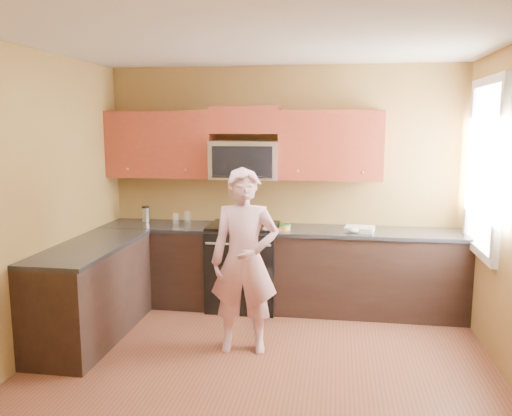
% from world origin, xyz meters
% --- Properties ---
extents(floor, '(4.00, 4.00, 0.00)m').
position_xyz_m(floor, '(0.00, 0.00, 0.00)').
color(floor, brown).
rests_on(floor, ground).
extents(ceiling, '(4.00, 4.00, 0.00)m').
position_xyz_m(ceiling, '(0.00, 0.00, 2.70)').
color(ceiling, white).
rests_on(ceiling, ground).
extents(wall_back, '(4.00, 0.00, 4.00)m').
position_xyz_m(wall_back, '(0.00, 2.00, 1.35)').
color(wall_back, brown).
rests_on(wall_back, ground).
extents(wall_front, '(4.00, 0.00, 4.00)m').
position_xyz_m(wall_front, '(0.00, -2.00, 1.35)').
color(wall_front, brown).
rests_on(wall_front, ground).
extents(wall_left, '(0.00, 4.00, 4.00)m').
position_xyz_m(wall_left, '(-2.00, 0.00, 1.35)').
color(wall_left, brown).
rests_on(wall_left, ground).
extents(cabinet_back_run, '(4.00, 0.60, 0.88)m').
position_xyz_m(cabinet_back_run, '(0.00, 1.70, 0.44)').
color(cabinet_back_run, black).
rests_on(cabinet_back_run, floor).
extents(cabinet_left_run, '(0.60, 1.60, 0.88)m').
position_xyz_m(cabinet_left_run, '(-1.70, 0.60, 0.44)').
color(cabinet_left_run, black).
rests_on(cabinet_left_run, floor).
extents(countertop_back, '(4.00, 0.62, 0.04)m').
position_xyz_m(countertop_back, '(0.00, 1.69, 0.90)').
color(countertop_back, black).
rests_on(countertop_back, cabinet_back_run).
extents(countertop_left, '(0.62, 1.60, 0.04)m').
position_xyz_m(countertop_left, '(-1.69, 0.60, 0.90)').
color(countertop_left, black).
rests_on(countertop_left, cabinet_left_run).
extents(stove, '(0.76, 0.65, 0.95)m').
position_xyz_m(stove, '(-0.40, 1.68, 0.47)').
color(stove, black).
rests_on(stove, floor).
extents(microwave, '(0.76, 0.40, 0.42)m').
position_xyz_m(microwave, '(-0.40, 1.80, 1.45)').
color(microwave, silver).
rests_on(microwave, wall_back).
extents(upper_cab_left, '(1.22, 0.33, 0.75)m').
position_xyz_m(upper_cab_left, '(-1.39, 1.83, 1.45)').
color(upper_cab_left, maroon).
rests_on(upper_cab_left, wall_back).
extents(upper_cab_right, '(1.12, 0.33, 0.75)m').
position_xyz_m(upper_cab_right, '(0.54, 1.83, 1.45)').
color(upper_cab_right, maroon).
rests_on(upper_cab_right, wall_back).
extents(upper_cab_over_mw, '(0.76, 0.33, 0.30)m').
position_xyz_m(upper_cab_over_mw, '(-0.40, 1.83, 2.10)').
color(upper_cab_over_mw, maroon).
rests_on(upper_cab_over_mw, wall_back).
extents(window, '(0.06, 1.06, 1.66)m').
position_xyz_m(window, '(1.98, 1.20, 1.65)').
color(window, white).
rests_on(window, wall_right).
extents(woman, '(0.64, 0.45, 1.67)m').
position_xyz_m(woman, '(-0.19, 0.55, 0.84)').
color(woman, pink).
rests_on(woman, floor).
extents(frying_pan, '(0.37, 0.51, 0.06)m').
position_xyz_m(frying_pan, '(-0.49, 1.46, 0.95)').
color(frying_pan, black).
rests_on(frying_pan, stove).
extents(butter_tub, '(0.15, 0.15, 0.09)m').
position_xyz_m(butter_tub, '(0.07, 1.58, 0.92)').
color(butter_tub, '#F1B13F').
rests_on(butter_tub, countertop_back).
extents(toast_slice, '(0.12, 0.12, 0.01)m').
position_xyz_m(toast_slice, '(-0.02, 1.55, 0.93)').
color(toast_slice, '#B27F47').
rests_on(toast_slice, countertop_back).
extents(napkin_a, '(0.14, 0.15, 0.06)m').
position_xyz_m(napkin_a, '(-0.10, 1.46, 0.95)').
color(napkin_a, silver).
rests_on(napkin_a, countertop_back).
extents(napkin_b, '(0.16, 0.17, 0.07)m').
position_xyz_m(napkin_b, '(0.80, 1.54, 0.95)').
color(napkin_b, silver).
rests_on(napkin_b, countertop_back).
extents(dish_towel, '(0.34, 0.29, 0.05)m').
position_xyz_m(dish_towel, '(0.87, 1.64, 0.95)').
color(dish_towel, white).
rests_on(dish_towel, countertop_back).
extents(travel_mug, '(0.11, 0.11, 0.18)m').
position_xyz_m(travel_mug, '(-1.60, 1.82, 0.92)').
color(travel_mug, silver).
rests_on(travel_mug, countertop_back).
extents(glass_a, '(0.07, 0.07, 0.12)m').
position_xyz_m(glass_a, '(-1.12, 1.92, 0.98)').
color(glass_a, silver).
rests_on(glass_a, countertop_back).
extents(glass_b, '(0.08, 0.08, 0.12)m').
position_xyz_m(glass_b, '(-1.20, 1.74, 0.98)').
color(glass_b, silver).
rests_on(glass_b, countertop_back).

